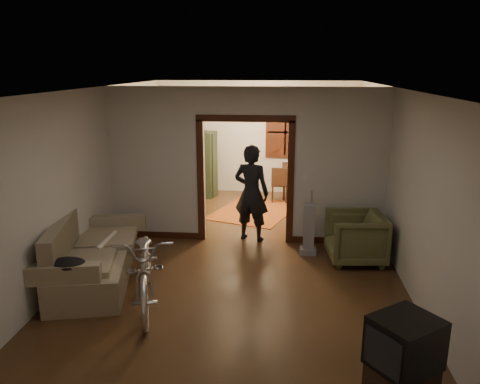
# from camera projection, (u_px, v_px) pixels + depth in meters

# --- Properties ---
(floor) EXTENTS (5.00, 8.50, 0.01)m
(floor) POSITION_uv_depth(u_px,v_px,m) (242.00, 255.00, 8.03)
(floor) COLOR #352011
(floor) RESTS_ON ground
(ceiling) EXTENTS (5.00, 8.50, 0.01)m
(ceiling) POSITION_uv_depth(u_px,v_px,m) (242.00, 88.00, 7.31)
(ceiling) COLOR white
(ceiling) RESTS_ON floor
(wall_back) EXTENTS (5.00, 0.02, 2.80)m
(wall_back) POSITION_uv_depth(u_px,v_px,m) (257.00, 138.00, 11.76)
(wall_back) COLOR beige
(wall_back) RESTS_ON floor
(wall_left) EXTENTS (0.02, 8.50, 2.80)m
(wall_left) POSITION_uv_depth(u_px,v_px,m) (95.00, 172.00, 7.90)
(wall_left) COLOR beige
(wall_left) RESTS_ON floor
(wall_right) EXTENTS (0.02, 8.50, 2.80)m
(wall_right) POSITION_uv_depth(u_px,v_px,m) (398.00, 179.00, 7.44)
(wall_right) COLOR beige
(wall_right) RESTS_ON floor
(partition_wall) EXTENTS (5.00, 0.14, 2.80)m
(partition_wall) POSITION_uv_depth(u_px,v_px,m) (246.00, 166.00, 8.39)
(partition_wall) COLOR beige
(partition_wall) RESTS_ON floor
(door_casing) EXTENTS (1.74, 0.20, 2.32)m
(door_casing) POSITION_uv_depth(u_px,v_px,m) (246.00, 182.00, 8.47)
(door_casing) COLOR #35160C
(door_casing) RESTS_ON floor
(far_window) EXTENTS (0.98, 0.06, 1.28)m
(far_window) POSITION_uv_depth(u_px,v_px,m) (285.00, 132.00, 11.61)
(far_window) COLOR black
(far_window) RESTS_ON wall_back
(chandelier) EXTENTS (0.24, 0.24, 0.24)m
(chandelier) POSITION_uv_depth(u_px,v_px,m) (253.00, 105.00, 9.83)
(chandelier) COLOR #FFE0A5
(chandelier) RESTS_ON ceiling
(light_switch) EXTENTS (0.08, 0.01, 0.12)m
(light_switch) POSITION_uv_depth(u_px,v_px,m) (304.00, 176.00, 8.26)
(light_switch) COLOR silver
(light_switch) RESTS_ON partition_wall
(sofa) EXTENTS (1.45, 2.36, 1.01)m
(sofa) POSITION_uv_depth(u_px,v_px,m) (93.00, 250.00, 6.93)
(sofa) COLOR #72684C
(sofa) RESTS_ON floor
(rolled_paper) EXTENTS (0.09, 0.74, 0.09)m
(rolled_paper) POSITION_uv_depth(u_px,v_px,m) (107.00, 241.00, 7.20)
(rolled_paper) COLOR beige
(rolled_paper) RESTS_ON sofa
(jacket) EXTENTS (0.49, 0.37, 0.14)m
(jacket) POSITION_uv_depth(u_px,v_px,m) (67.00, 264.00, 6.00)
(jacket) COLOR black
(jacket) RESTS_ON sofa
(bicycle) EXTENTS (1.25, 2.17, 1.08)m
(bicycle) POSITION_uv_depth(u_px,v_px,m) (146.00, 266.00, 6.28)
(bicycle) COLOR silver
(bicycle) RESTS_ON floor
(armchair) EXTENTS (0.98, 0.96, 0.83)m
(armchair) POSITION_uv_depth(u_px,v_px,m) (355.00, 238.00, 7.67)
(armchair) COLOR brown
(armchair) RESTS_ON floor
(crt_tv) EXTENTS (0.75, 0.74, 0.48)m
(crt_tv) POSITION_uv_depth(u_px,v_px,m) (405.00, 343.00, 4.21)
(crt_tv) COLOR black
(crt_tv) RESTS_ON tv_stand
(vacuum) EXTENTS (0.29, 0.24, 0.90)m
(vacuum) POSITION_uv_depth(u_px,v_px,m) (309.00, 229.00, 7.96)
(vacuum) COLOR gray
(vacuum) RESTS_ON floor
(person) EXTENTS (0.75, 0.59, 1.79)m
(person) POSITION_uv_depth(u_px,v_px,m) (251.00, 193.00, 8.53)
(person) COLOR black
(person) RESTS_ON floor
(oriental_rug) EXTENTS (2.11, 2.40, 0.02)m
(oriental_rug) POSITION_uv_depth(u_px,v_px,m) (255.00, 211.00, 10.45)
(oriental_rug) COLOR maroon
(oriental_rug) RESTS_ON floor
(locker) EXTENTS (0.89, 0.63, 1.62)m
(locker) POSITION_uv_depth(u_px,v_px,m) (199.00, 164.00, 11.49)
(locker) COLOR #212E1B
(locker) RESTS_ON floor
(globe) EXTENTS (0.29, 0.29, 0.29)m
(globe) POSITION_uv_depth(u_px,v_px,m) (198.00, 118.00, 11.20)
(globe) COLOR #1E5972
(globe) RESTS_ON locker
(desk) EXTENTS (1.22, 0.92, 0.80)m
(desk) POSITION_uv_depth(u_px,v_px,m) (304.00, 182.00, 11.43)
(desk) COLOR black
(desk) RESTS_ON floor
(desk_chair) EXTENTS (0.47, 0.47, 0.86)m
(desk_chair) POSITION_uv_depth(u_px,v_px,m) (280.00, 184.00, 11.09)
(desk_chair) COLOR black
(desk_chair) RESTS_ON floor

